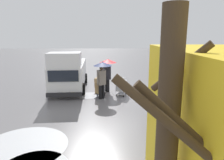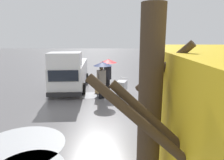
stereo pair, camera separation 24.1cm
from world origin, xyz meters
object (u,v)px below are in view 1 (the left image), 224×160
cargo_van_parked_right (69,72)px  hand_dolly_boxes (99,86)px  shopping_cart_vendor (121,86)px  pedestrian_pink_side (102,71)px  pedestrian_black_side (108,67)px

cargo_van_parked_right → hand_dolly_boxes: 2.74m
shopping_cart_vendor → pedestrian_pink_side: pedestrian_pink_side is taller
pedestrian_black_side → pedestrian_pink_side: bearing=77.5°
cargo_van_parked_right → shopping_cart_vendor: bearing=156.4°
hand_dolly_boxes → pedestrian_black_side: pedestrian_black_side is taller
shopping_cart_vendor → pedestrian_black_side: bearing=-44.5°
cargo_van_parked_right → shopping_cart_vendor: 3.75m
hand_dolly_boxes → pedestrian_black_side: 1.48m
cargo_van_parked_right → hand_dolly_boxes: cargo_van_parked_right is taller
cargo_van_parked_right → pedestrian_black_side: bearing=165.4°
shopping_cart_vendor → hand_dolly_boxes: (1.32, 0.24, 0.10)m
hand_dolly_boxes → pedestrian_black_side: bearing=-115.4°
pedestrian_pink_side → pedestrian_black_side: size_ratio=1.00×
hand_dolly_boxes → pedestrian_pink_side: bearing=117.3°
pedestrian_pink_side → pedestrian_black_side: 1.44m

